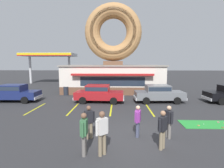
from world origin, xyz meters
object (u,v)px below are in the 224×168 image
object	(u,v)px
golf_ball	(204,124)
car_grey	(159,93)
pedestrian_leather_jacket_man	(163,128)
pedestrian_clipboard_woman	(169,120)
trash_bin	(66,91)
pedestrian_crossing_woman	(84,132)
car_red	(99,93)
pedestrian_beanie_man	(102,131)
pedestrian_blue_sweater_man	(89,121)
pedestrian_hooded_kid	(138,120)
car_navy	(14,92)

from	to	relation	value
golf_ball	car_grey	distance (m)	6.17
pedestrian_leather_jacket_man	pedestrian_clipboard_woman	size ratio (longest dim) A/B	1.04
golf_ball	trash_bin	distance (m)	14.29
golf_ball	pedestrian_crossing_woman	size ratio (longest dim) A/B	0.02
car_grey	pedestrian_clipboard_woman	size ratio (longest dim) A/B	2.92
car_red	pedestrian_beanie_man	distance (m)	9.44
pedestrian_blue_sweater_man	pedestrian_hooded_kid	xyz separation A→B (m)	(2.35, 0.32, -0.03)
pedestrian_crossing_woman	pedestrian_clipboard_woman	bearing A→B (deg)	24.58
pedestrian_hooded_kid	pedestrian_beanie_man	world-z (taller)	pedestrian_beanie_man
pedestrian_hooded_kid	pedestrian_crossing_woman	bearing A→B (deg)	-141.28
trash_bin	car_red	bearing A→B (deg)	-40.17
pedestrian_hooded_kid	pedestrian_leather_jacket_man	bearing A→B (deg)	-54.44
pedestrian_beanie_man	golf_ball	bearing A→B (deg)	32.35
car_navy	pedestrian_blue_sweater_man	size ratio (longest dim) A/B	2.85
pedestrian_clipboard_woman	car_red	bearing A→B (deg)	118.64
car_navy	pedestrian_leather_jacket_man	world-z (taller)	pedestrian_leather_jacket_man
golf_ball	pedestrian_crossing_woman	bearing A→B (deg)	-150.53
car_navy	pedestrian_hooded_kid	bearing A→B (deg)	-35.33
golf_ball	pedestrian_beanie_man	xyz separation A→B (m)	(-5.62, -3.56, 0.94)
car_navy	car_red	bearing A→B (deg)	-0.24
pedestrian_hooded_kid	pedestrian_leather_jacket_man	world-z (taller)	pedestrian_leather_jacket_man
pedestrian_hooded_kid	trash_bin	distance (m)	12.96
pedestrian_hooded_kid	pedestrian_beanie_man	size ratio (longest dim) A/B	0.88
car_navy	pedestrian_clipboard_woman	size ratio (longest dim) A/B	2.88
car_navy	car_red	size ratio (longest dim) A/B	0.99
car_red	car_grey	distance (m)	5.52
pedestrian_beanie_man	pedestrian_crossing_woman	distance (m)	0.70
car_red	pedestrian_crossing_woman	bearing A→B (deg)	-87.28
pedestrian_hooded_kid	pedestrian_clipboard_woman	world-z (taller)	pedestrian_clipboard_woman
car_grey	pedestrian_blue_sweater_man	size ratio (longest dim) A/B	2.89
car_red	pedestrian_crossing_woman	world-z (taller)	pedestrian_crossing_woman
pedestrian_clipboard_woman	pedestrian_crossing_woman	bearing A→B (deg)	-155.42
golf_ball	pedestrian_leather_jacket_man	xyz separation A→B (m)	(-3.16, -2.98, 0.86)
pedestrian_beanie_man	pedestrian_crossing_woman	bearing A→B (deg)	-179.07
car_grey	pedestrian_clipboard_woman	world-z (taller)	car_grey
pedestrian_blue_sweater_man	pedestrian_beanie_man	size ratio (longest dim) A/B	0.91
trash_bin	pedestrian_blue_sweater_man	bearing A→B (deg)	-68.43
pedestrian_hooded_kid	trash_bin	bearing A→B (deg)	121.80
pedestrian_leather_jacket_man	pedestrian_crossing_woman	size ratio (longest dim) A/B	0.97
car_navy	pedestrian_beanie_man	xyz separation A→B (m)	(9.12, -9.40, 0.12)
car_navy	pedestrian_hooded_kid	size ratio (longest dim) A/B	2.95
pedestrian_leather_jacket_man	trash_bin	bearing A→B (deg)	122.20
golf_ball	pedestrian_hooded_kid	size ratio (longest dim) A/B	0.03
pedestrian_clipboard_woman	pedestrian_leather_jacket_man	bearing A→B (deg)	-117.22
golf_ball	pedestrian_crossing_woman	world-z (taller)	pedestrian_crossing_woman
car_grey	pedestrian_crossing_woman	distance (m)	10.82
pedestrian_hooded_kid	pedestrian_leather_jacket_man	distance (m)	1.52
pedestrian_hooded_kid	golf_ball	bearing A→B (deg)	23.34
golf_ball	pedestrian_blue_sweater_man	world-z (taller)	pedestrian_blue_sweater_man
car_navy	pedestrian_hooded_kid	distance (m)	13.11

